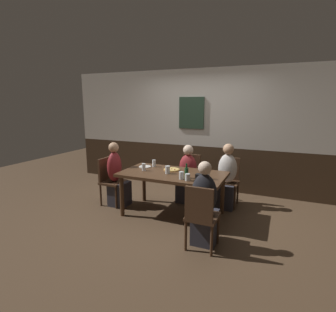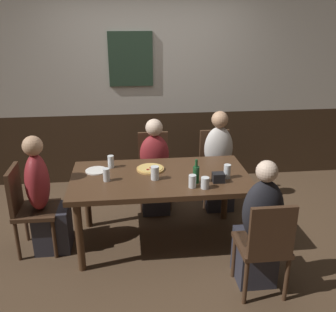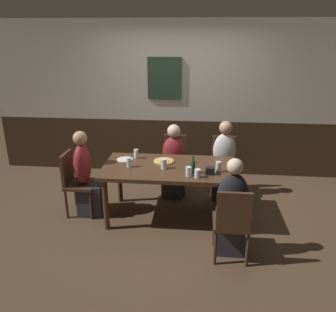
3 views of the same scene
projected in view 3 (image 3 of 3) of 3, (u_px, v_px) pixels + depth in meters
name	position (u px, v px, depth m)	size (l,w,h in m)	color
ground_plane	(169.00, 216.00, 4.70)	(12.00, 12.00, 0.00)	#4C3826
wall_back	(178.00, 100.00, 5.79)	(6.40, 0.13, 2.60)	#332316
dining_table	(169.00, 172.00, 4.47)	(1.73, 0.93, 0.74)	#472D1C
chair_right_near	(232.00, 221.00, 3.64)	(0.40, 0.40, 0.88)	#422B1C
chair_right_far	(223.00, 162.00, 5.28)	(0.40, 0.40, 0.88)	#422B1C
chair_head_west	(76.00, 180.00, 4.64)	(0.40, 0.40, 0.88)	#422B1C
chair_mid_far	(174.00, 160.00, 5.35)	(0.40, 0.40, 0.88)	#422B1C
person_right_near	(231.00, 214.00, 3.79)	(0.34, 0.37, 1.16)	#2D2D38
person_right_far	(224.00, 166.00, 5.13)	(0.34, 0.37, 1.17)	#2D2D38
person_head_west	(87.00, 180.00, 4.63)	(0.37, 0.34, 1.19)	#2D2D38
person_mid_far	(173.00, 166.00, 5.21)	(0.34, 0.37, 1.10)	#2D2D38
pizza	(164.00, 161.00, 4.60)	(0.28, 0.28, 0.03)	tan
tumbler_water	(136.00, 154.00, 4.72)	(0.06, 0.06, 0.13)	silver
pint_glass_pale	(164.00, 164.00, 4.36)	(0.08, 0.08, 0.13)	silver
tumbler_short	(218.00, 167.00, 4.25)	(0.07, 0.07, 0.14)	silver
beer_glass_tall	(129.00, 163.00, 4.41)	(0.06, 0.06, 0.13)	silver
highball_clear	(198.00, 174.00, 4.09)	(0.08, 0.08, 0.10)	silver
pint_glass_amber	(188.00, 172.00, 4.13)	(0.07, 0.07, 0.12)	silver
beer_bottle_green	(193.00, 167.00, 4.20)	(0.06, 0.06, 0.23)	#194723
plate_white_large	(125.00, 159.00, 4.67)	(0.22, 0.22, 0.01)	white
condiment_caddy	(210.00, 171.00, 4.19)	(0.11, 0.09, 0.09)	black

